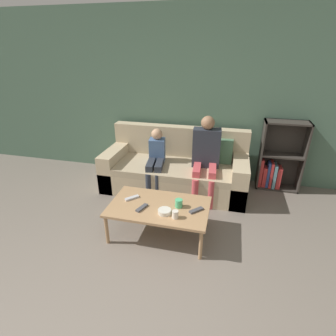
{
  "coord_description": "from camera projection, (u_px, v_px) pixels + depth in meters",
  "views": [
    {
      "loc": [
        0.71,
        -1.13,
        2.02
      ],
      "look_at": [
        -0.02,
        1.84,
        0.6
      ],
      "focal_mm": 28.0,
      "sensor_mm": 36.0,
      "label": 1
    }
  ],
  "objects": [
    {
      "name": "wall_back",
      "position": [
        187.0,
        98.0,
        4.08
      ],
      "size": [
        12.0,
        0.06,
        2.6
      ],
      "color": "#4C6B56",
      "rests_on": "ground_plane"
    },
    {
      "name": "snack_bowl",
      "position": [
        165.0,
        211.0,
        2.82
      ],
      "size": [
        0.14,
        0.14,
        0.05
      ],
      "color": "beige",
      "rests_on": "coffee_table"
    },
    {
      "name": "person_child",
      "position": [
        156.0,
        158.0,
        3.88
      ],
      "size": [
        0.31,
        0.65,
        0.93
      ],
      "rotation": [
        0.0,
        0.0,
        0.14
      ],
      "color": "#282D38",
      "rests_on": "ground_plane"
    },
    {
      "name": "tv_remote_0",
      "position": [
        142.0,
        208.0,
        2.9
      ],
      "size": [
        0.1,
        0.18,
        0.02
      ],
      "rotation": [
        0.0,
        0.0,
        -0.35
      ],
      "color": "#47474C",
      "rests_on": "coffee_table"
    },
    {
      "name": "couch",
      "position": [
        176.0,
        170.0,
        4.05
      ],
      "size": [
        2.14,
        0.91,
        0.9
      ],
      "color": "tan",
      "rests_on": "ground_plane"
    },
    {
      "name": "tv_remote_1",
      "position": [
        132.0,
        198.0,
        3.09
      ],
      "size": [
        0.15,
        0.16,
        0.02
      ],
      "rotation": [
        0.0,
        0.0,
        -0.76
      ],
      "color": "#B7B7BC",
      "rests_on": "coffee_table"
    },
    {
      "name": "bookshelf",
      "position": [
        277.0,
        161.0,
        4.0
      ],
      "size": [
        0.62,
        0.28,
        1.06
      ],
      "color": "#332D28",
      "rests_on": "ground_plane"
    },
    {
      "name": "tv_remote_2",
      "position": [
        196.0,
        210.0,
        2.86
      ],
      "size": [
        0.15,
        0.16,
        0.02
      ],
      "rotation": [
        0.0,
        0.0,
        -0.76
      ],
      "color": "#47474C",
      "rests_on": "coffee_table"
    },
    {
      "name": "person_adult",
      "position": [
        206.0,
        152.0,
        3.71
      ],
      "size": [
        0.4,
        0.65,
        1.16
      ],
      "rotation": [
        0.0,
        0.0,
        0.07
      ],
      "color": "#C6474C",
      "rests_on": "ground_plane"
    },
    {
      "name": "cup_near",
      "position": [
        179.0,
        203.0,
        2.92
      ],
      "size": [
        0.08,
        0.08,
        0.09
      ],
      "color": "#4CB77A",
      "rests_on": "coffee_table"
    },
    {
      "name": "cup_far",
      "position": [
        175.0,
        214.0,
        2.73
      ],
      "size": [
        0.07,
        0.07,
        0.09
      ],
      "color": "silver",
      "rests_on": "coffee_table"
    },
    {
      "name": "coffee_table",
      "position": [
        159.0,
        208.0,
        2.98
      ],
      "size": [
        1.13,
        0.67,
        0.39
      ],
      "color": "#A87F56",
      "rests_on": "ground_plane"
    }
  ]
}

